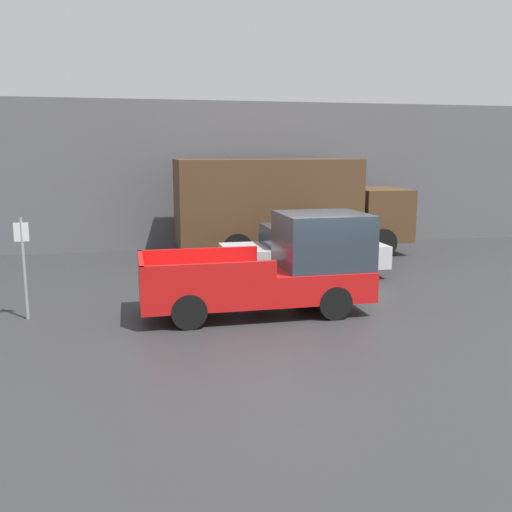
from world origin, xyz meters
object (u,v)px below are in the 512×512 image
(delivery_truck, at_px, (284,204))
(parking_sign, at_px, (24,263))
(car, at_px, (305,250))
(newspaper_box, at_px, (373,230))
(pickup_truck, at_px, (278,268))

(delivery_truck, bearing_deg, parking_sign, -140.33)
(car, relative_size, parking_sign, 2.10)
(parking_sign, bearing_deg, newspaper_box, 34.81)
(delivery_truck, relative_size, parking_sign, 3.64)
(delivery_truck, xyz_separation_m, parking_sign, (-7.43, -6.16, -0.54))
(pickup_truck, xyz_separation_m, delivery_truck, (1.99, 6.74, 0.78))
(newspaper_box, bearing_deg, parking_sign, -145.19)
(pickup_truck, xyz_separation_m, parking_sign, (-5.44, 0.58, 0.24))
(pickup_truck, bearing_deg, car, 63.21)
(pickup_truck, xyz_separation_m, car, (1.66, 3.28, -0.22))
(delivery_truck, bearing_deg, newspaper_box, 24.46)
(car, bearing_deg, pickup_truck, -116.79)
(newspaper_box, bearing_deg, delivery_truck, -155.54)
(car, height_order, newspaper_box, car)
(pickup_truck, distance_m, car, 3.68)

